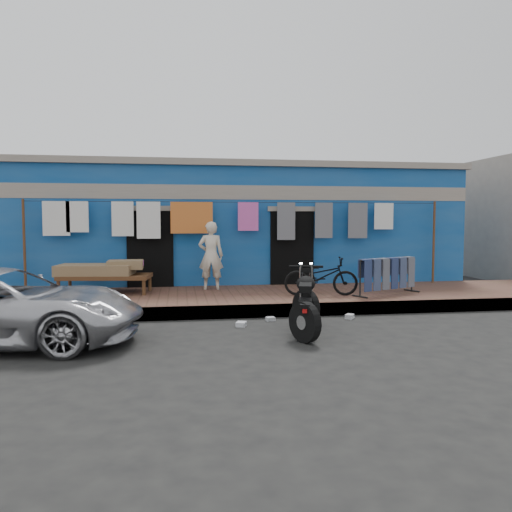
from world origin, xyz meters
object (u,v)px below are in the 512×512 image
Objects in this scene: seated_person at (211,256)px; bicycle at (321,272)px; motorcycle at (305,301)px; charpoy at (106,278)px; car at (0,305)px; jeans_rack at (387,276)px.

seated_person is 1.02× the size of bicycle.
charpoy is at bearing 151.91° from motorcycle.
bicycle reaches higher than car.
seated_person is at bearing 124.87° from motorcycle.
seated_person reaches higher than bicycle.
bicycle reaches higher than jeans_rack.
charpoy is 6.19m from jeans_rack.
motorcycle is 5.04m from charpoy.
car is at bearing -161.25° from jeans_rack.
car reaches higher than jeans_rack.
seated_person is 2.64m from bicycle.
car reaches higher than motorcycle.
car is 5.07m from seated_person.
bicycle reaches higher than motorcycle.
seated_person is (3.36, 3.77, 0.45)m from car.
motorcycle is (1.32, -3.69, -0.50)m from seated_person.
jeans_rack is at bearing 165.10° from seated_person.
motorcycle is (4.68, 0.08, -0.06)m from car.
bicycle is at bearing 155.19° from seated_person.
charpoy is (-4.62, 1.07, -0.16)m from bicycle.
bicycle is at bearing 83.44° from motorcycle.
seated_person reaches higher than car.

